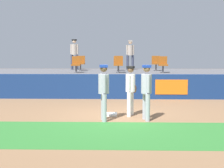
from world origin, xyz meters
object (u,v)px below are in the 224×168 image
object	(u,v)px
player_coach_visitor	(146,88)
first_base	(111,114)
seat_front_left	(76,63)
seat_front_center	(118,63)
spectator_capped	(74,52)
player_fielder_home	(131,87)
seat_front_right	(163,64)
seat_back_left	(81,62)
player_runner_visitor	(104,89)
spectator_hooded	(130,53)
seat_back_right	(156,62)
seat_back_center	(118,62)

from	to	relation	value
player_coach_visitor	first_base	bearing A→B (deg)	-133.76
seat_front_left	seat_front_center	xyz separation A→B (m)	(2.17, 0.00, 0.00)
first_base	seat_front_left	bearing A→B (deg)	110.13
spectator_capped	player_fielder_home	bearing A→B (deg)	124.85
seat_front_left	seat_front_right	bearing A→B (deg)	-0.00
seat_back_left	spectator_capped	world-z (taller)	spectator_capped
player_runner_visitor	spectator_hooded	distance (m)	9.11
seat_front_center	seat_back_right	bearing A→B (deg)	40.22
seat_back_right	spectator_hooded	xyz separation A→B (m)	(-1.43, 1.01, 0.54)
first_base	seat_back_center	size ratio (longest dim) A/B	0.48
spectator_capped	seat_back_left	bearing A→B (deg)	132.82
first_base	seat_back_right	world-z (taller)	seat_back_right
player_fielder_home	spectator_capped	xyz separation A→B (m)	(-3.10, 8.01, 1.19)
seat_front_center	spectator_hooded	distance (m)	2.94
player_runner_visitor	seat_front_left	size ratio (longest dim) A/B	2.14
player_fielder_home	seat_front_right	distance (m)	5.69
player_coach_visitor	spectator_capped	distance (m)	9.47
player_coach_visitor	seat_back_left	size ratio (longest dim) A/B	2.13
player_runner_visitor	seat_back_center	size ratio (longest dim) A/B	2.14
player_coach_visitor	seat_back_center	size ratio (longest dim) A/B	2.13
seat_front_right	seat_back_left	bearing A→B (deg)	157.95
seat_back_right	seat_front_center	distance (m)	2.79
first_base	player_runner_visitor	bearing A→B (deg)	-104.69
spectator_capped	seat_front_left	bearing A→B (deg)	113.90
seat_front_left	seat_front_right	distance (m)	4.44
seat_front_right	spectator_hooded	bearing A→B (deg)	119.37
seat_front_right	seat_front_center	bearing A→B (deg)	179.99
player_coach_visitor	seat_back_left	bearing A→B (deg)	-170.38
player_fielder_home	seat_front_center	size ratio (longest dim) A/B	2.05
player_fielder_home	seat_front_left	distance (m)	6.00
seat_back_right	seat_front_left	world-z (taller)	same
seat_back_right	seat_front_center	xyz separation A→B (m)	(-2.13, -1.80, 0.00)
seat_front_left	spectator_hooded	world-z (taller)	spectator_hooded
player_runner_visitor	seat_back_left	distance (m)	8.17
seat_back_left	spectator_hooded	xyz separation A→B (m)	(2.86, 1.01, 0.54)
first_base	seat_back_center	distance (m)	7.31
seat_back_left	seat_front_right	world-z (taller)	same
first_base	seat_back_left	distance (m)	7.56
player_fielder_home	player_runner_visitor	world-z (taller)	player_runner_visitor
player_fielder_home	seat_front_center	xyz separation A→B (m)	(-0.46, 5.36, 0.62)
seat_front_left	seat_back_left	xyz separation A→B (m)	(-0.00, 1.80, 0.00)
player_runner_visitor	seat_back_left	xyz separation A→B (m)	(-1.74, 7.96, 0.57)
player_runner_visitor	seat_back_center	distance (m)	7.99
seat_back_left	first_base	bearing A→B (deg)	-74.65
player_fielder_home	seat_front_left	size ratio (longest dim) A/B	2.05
seat_front_center	seat_front_right	bearing A→B (deg)	-0.01
player_runner_visitor	seat_back_right	bearing A→B (deg)	152.63
seat_back_right	seat_front_center	bearing A→B (deg)	-139.78
seat_back_center	seat_back_left	bearing A→B (deg)	179.99
seat_back_right	seat_back_left	distance (m)	4.30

